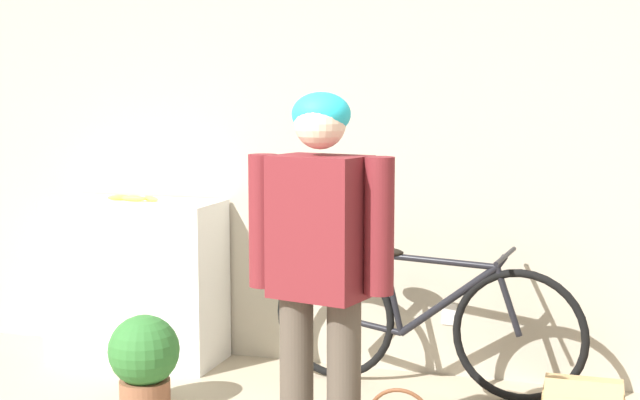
# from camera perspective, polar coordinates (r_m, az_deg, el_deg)

# --- Properties ---
(wall_back) EXTENTS (8.00, 0.07, 2.60)m
(wall_back) POSITION_cam_1_polar(r_m,az_deg,el_deg) (5.04, 2.32, 3.78)
(wall_back) COLOR #B7AD99
(wall_back) RESTS_ON ground_plane
(side_shelf) EXTENTS (1.00, 0.44, 0.95)m
(side_shelf) POSITION_cam_1_polar(r_m,az_deg,el_deg) (5.36, -11.62, -5.07)
(side_shelf) COLOR white
(side_shelf) RESTS_ON ground_plane
(person) EXTENTS (0.60, 0.33, 1.58)m
(person) POSITION_cam_1_polar(r_m,az_deg,el_deg) (3.56, 0.01, -3.35)
(person) COLOR #4C4238
(person) RESTS_ON ground_plane
(bicycle) EXTENTS (1.70, 0.46, 0.76)m
(bicycle) POSITION_cam_1_polar(r_m,az_deg,el_deg) (4.78, 6.60, -7.72)
(bicycle) COLOR black
(bicycle) RESTS_ON ground_plane
(banana) EXTENTS (0.34, 0.09, 0.04)m
(banana) POSITION_cam_1_polar(r_m,az_deg,el_deg) (5.25, -11.85, 0.11)
(banana) COLOR #EAD64C
(banana) RESTS_ON side_shelf
(potted_plant) EXTENTS (0.36, 0.36, 0.47)m
(potted_plant) POSITION_cam_1_polar(r_m,az_deg,el_deg) (4.60, -11.19, -9.87)
(potted_plant) COLOR brown
(potted_plant) RESTS_ON ground_plane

